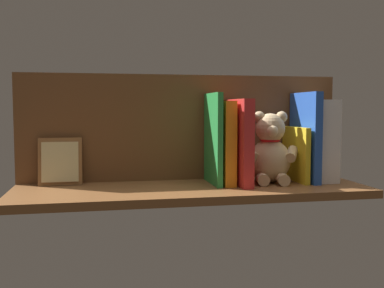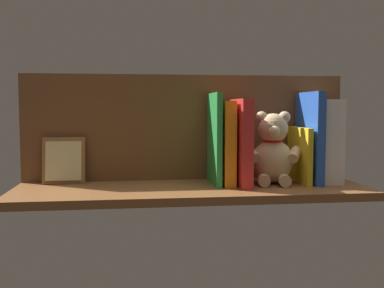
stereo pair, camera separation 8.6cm
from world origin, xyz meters
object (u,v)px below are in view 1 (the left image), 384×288
dictionary_thick_white (319,140)px  book_0 (305,137)px  teddy_bear (270,151)px  picture_frame_leaning (60,162)px

dictionary_thick_white → book_0: bearing=8.7°
dictionary_thick_white → teddy_bear: bearing=5.3°
teddy_bear → picture_frame_leaning: size_ratio=1.55×
picture_frame_leaning → teddy_bear: bearing=172.9°
dictionary_thick_white → picture_frame_leaning: size_ratio=1.79×
book_0 → teddy_bear: size_ratio=1.27×
teddy_bear → picture_frame_leaning: teddy_bear is taller
dictionary_thick_white → teddy_bear: size_ratio=1.16×
dictionary_thick_white → picture_frame_leaning: dictionary_thick_white is taller
dictionary_thick_white → picture_frame_leaning: 75.88cm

